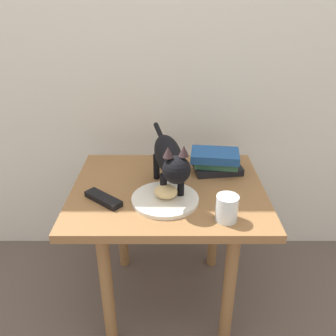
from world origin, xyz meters
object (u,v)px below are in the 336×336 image
plate (165,199)px  tv_remote (103,199)px  side_table (168,207)px  bread_roll (166,192)px  candle_jar (227,210)px  book_stack (216,161)px  cat (169,158)px

plate → tv_remote: tv_remote is taller
side_table → bread_roll: 0.16m
plate → side_table: bearing=83.9°
tv_remote → candle_jar: bearing=25.2°
plate → book_stack: book_stack is taller
plate → candle_jar: 0.22m
plate → bread_roll: size_ratio=2.89×
bread_roll → book_stack: bearing=48.8°
book_stack → tv_remote: book_stack is taller
candle_jar → book_stack: bearing=88.6°
side_table → book_stack: bearing=34.4°
candle_jar → cat: bearing=135.4°
cat → candle_jar: size_ratio=5.58×
plate → bread_roll: bread_roll is taller
plate → cat: (0.01, 0.07, 0.13)m
candle_jar → tv_remote: size_ratio=0.57×
bread_roll → cat: (0.01, 0.07, 0.09)m
side_table → plate: (-0.01, -0.09, 0.09)m
bread_roll → tv_remote: 0.22m
plate → tv_remote: 0.21m
side_table → tv_remote: tv_remote is taller
side_table → cat: bearing=-80.5°
book_stack → plate: bearing=-131.9°
side_table → candle_jar: (0.18, -0.20, 0.12)m
tv_remote → cat: bearing=57.0°
candle_jar → tv_remote: (-0.40, 0.11, -0.03)m
cat → book_stack: (0.19, 0.16, -0.09)m
plate → book_stack: (0.20, 0.22, 0.04)m
plate → tv_remote: size_ratio=1.54×
book_stack → tv_remote: size_ratio=1.41×
side_table → tv_remote: 0.26m
side_table → cat: size_ratio=1.48×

